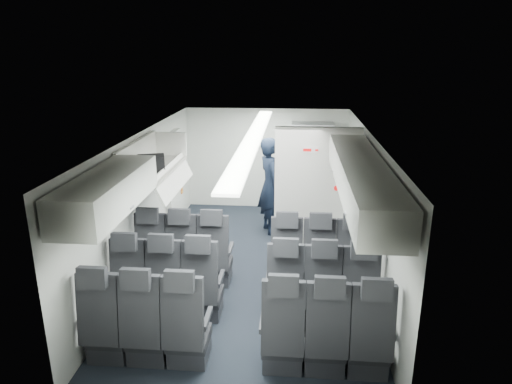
% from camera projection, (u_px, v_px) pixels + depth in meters
% --- Properties ---
extents(cabin_shell, '(3.41, 6.01, 2.16)m').
position_uv_depth(cabin_shell, '(254.00, 202.00, 6.90)').
color(cabin_shell, black).
rests_on(cabin_shell, ground).
extents(seat_row_front, '(3.33, 0.56, 1.24)m').
position_uv_depth(seat_row_front, '(251.00, 260.00, 6.61)').
color(seat_row_front, black).
rests_on(seat_row_front, cabin_shell).
extents(seat_row_mid, '(3.33, 0.56, 1.24)m').
position_uv_depth(seat_row_mid, '(244.00, 292.00, 5.75)').
color(seat_row_mid, black).
rests_on(seat_row_mid, cabin_shell).
extents(seat_row_rear, '(3.33, 0.56, 1.24)m').
position_uv_depth(seat_row_rear, '(234.00, 334.00, 4.90)').
color(seat_row_rear, black).
rests_on(seat_row_rear, cabin_shell).
extents(overhead_bin_left_rear, '(0.53, 1.80, 0.40)m').
position_uv_depth(overhead_bin_left_rear, '(107.00, 193.00, 4.89)').
color(overhead_bin_left_rear, silver).
rests_on(overhead_bin_left_rear, cabin_shell).
extents(overhead_bin_left_front_open, '(0.64, 1.70, 0.72)m').
position_uv_depth(overhead_bin_left_front_open, '(153.00, 164.00, 6.59)').
color(overhead_bin_left_front_open, '#9E9E93').
rests_on(overhead_bin_left_front_open, cabin_shell).
extents(overhead_bin_right_rear, '(0.53, 1.80, 0.40)m').
position_uv_depth(overhead_bin_right_rear, '(372.00, 200.00, 4.66)').
color(overhead_bin_right_rear, silver).
rests_on(overhead_bin_right_rear, cabin_shell).
extents(overhead_bin_right_front, '(0.53, 1.70, 0.40)m').
position_uv_depth(overhead_bin_right_front, '(352.00, 160.00, 6.32)').
color(overhead_bin_right_front, silver).
rests_on(overhead_bin_right_front, cabin_shell).
extents(bulkhead_partition, '(1.40, 0.15, 2.13)m').
position_uv_depth(bulkhead_partition, '(317.00, 191.00, 7.59)').
color(bulkhead_partition, silver).
rests_on(bulkhead_partition, cabin_shell).
extents(galley_unit, '(0.85, 0.52, 1.90)m').
position_uv_depth(galley_unit, '(311.00, 169.00, 9.46)').
color(galley_unit, '#939399').
rests_on(galley_unit, cabin_shell).
extents(boarding_door, '(0.12, 1.27, 1.86)m').
position_uv_depth(boarding_door, '(174.00, 181.00, 8.55)').
color(boarding_door, silver).
rests_on(boarding_door, cabin_shell).
extents(flight_attendant, '(0.65, 0.77, 1.81)m').
position_uv_depth(flight_attendant, '(270.00, 186.00, 8.46)').
color(flight_attendant, black).
rests_on(flight_attendant, ground).
extents(carry_on_bag, '(0.46, 0.39, 0.24)m').
position_uv_depth(carry_on_bag, '(150.00, 164.00, 6.44)').
color(carry_on_bag, black).
rests_on(carry_on_bag, overhead_bin_left_front_open).
extents(papers, '(0.16, 0.12, 0.12)m').
position_uv_depth(papers, '(280.00, 179.00, 8.35)').
color(papers, white).
rests_on(papers, flight_attendant).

